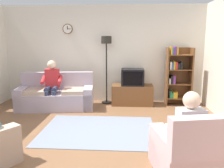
# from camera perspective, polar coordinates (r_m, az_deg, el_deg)

# --- Properties ---
(ground_plane) EXTENTS (12.00, 12.00, 0.00)m
(ground_plane) POSITION_cam_1_polar(r_m,az_deg,el_deg) (4.49, -5.75, -12.38)
(ground_plane) COLOR brown
(back_wall_assembly) EXTENTS (6.20, 0.17, 2.70)m
(back_wall_assembly) POSITION_cam_1_polar(r_m,az_deg,el_deg) (6.78, -2.19, 7.26)
(back_wall_assembly) COLOR silver
(back_wall_assembly) RESTS_ON ground_plane
(couch) EXTENTS (2.00, 1.11, 0.90)m
(couch) POSITION_cam_1_polar(r_m,az_deg,el_deg) (6.30, -13.34, -2.84)
(couch) COLOR #A899A8
(couch) RESTS_ON ground_plane
(tv_stand) EXTENTS (1.10, 0.56, 0.54)m
(tv_stand) POSITION_cam_1_polar(r_m,az_deg,el_deg) (6.49, 4.92, -2.56)
(tv_stand) COLOR brown
(tv_stand) RESTS_ON ground_plane
(tv) EXTENTS (0.60, 0.49, 0.44)m
(tv) POSITION_cam_1_polar(r_m,az_deg,el_deg) (6.37, 4.99, 1.70)
(tv) COLOR black
(tv) RESTS_ON tv_stand
(bookshelf) EXTENTS (0.68, 0.36, 1.58)m
(bookshelf) POSITION_cam_1_polar(r_m,az_deg,el_deg) (6.59, 15.41, 2.16)
(bookshelf) COLOR brown
(bookshelf) RESTS_ON ground_plane
(floor_lamp) EXTENTS (0.28, 0.28, 1.85)m
(floor_lamp) POSITION_cam_1_polar(r_m,az_deg,el_deg) (6.45, -1.36, 7.98)
(floor_lamp) COLOR black
(floor_lamp) RESTS_ON ground_plane
(armchair_near_bookshelf) EXTENTS (0.96, 1.02, 0.90)m
(armchair_near_bookshelf) POSITION_cam_1_polar(r_m,az_deg,el_deg) (3.35, 17.99, -15.74)
(armchair_near_bookshelf) COLOR beige
(armchair_near_bookshelf) RESTS_ON ground_plane
(area_rug) EXTENTS (2.20, 1.70, 0.01)m
(area_rug) POSITION_cam_1_polar(r_m,az_deg,el_deg) (4.72, -3.27, -11.10)
(area_rug) COLOR slate
(area_rug) RESTS_ON ground_plane
(person_on_couch) EXTENTS (0.55, 0.57, 1.24)m
(person_on_couch) POSITION_cam_1_polar(r_m,az_deg,el_deg) (6.14, -14.37, 0.44)
(person_on_couch) COLOR red
(person_on_couch) RESTS_ON ground_plane
(person_in_right_armchair) EXTENTS (0.56, 0.59, 1.12)m
(person_in_right_armchair) POSITION_cam_1_polar(r_m,az_deg,el_deg) (3.30, 17.64, -10.18)
(person_in_right_armchair) COLOR silver
(person_in_right_armchair) RESTS_ON ground_plane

